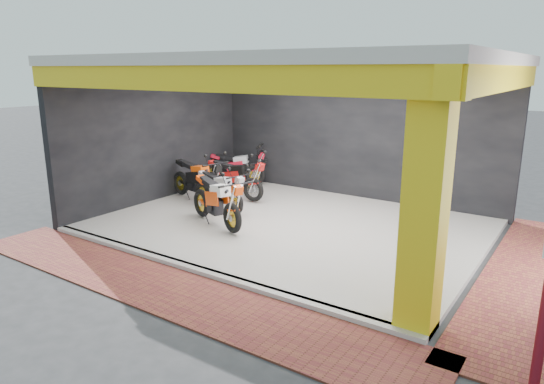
{
  "coord_description": "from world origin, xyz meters",
  "views": [
    {
      "loc": [
        5.46,
        -6.76,
        3.45
      ],
      "look_at": [
        -0.15,
        1.51,
        0.9
      ],
      "focal_mm": 32.0,
      "sensor_mm": 36.0,
      "label": 1
    }
  ],
  "objects": [
    {
      "name": "showroom_floor",
      "position": [
        0.0,
        2.0,
        0.05
      ],
      "size": [
        8.0,
        6.0,
        0.1
      ],
      "primitive_type": "cube",
      "color": "silver",
      "rests_on": "ground"
    },
    {
      "name": "header_beam_front",
      "position": [
        0.0,
        -1.0,
        3.3
      ],
      "size": [
        8.4,
        0.3,
        0.4
      ],
      "primitive_type": "cube",
      "color": "gold",
      "rests_on": "corner_column"
    },
    {
      "name": "back_wall",
      "position": [
        0.0,
        5.1,
        1.75
      ],
      "size": [
        8.2,
        0.2,
        3.5
      ],
      "primitive_type": "cube",
      "color": "black",
      "rests_on": "ground"
    },
    {
      "name": "header_beam_right",
      "position": [
        4.0,
        2.0,
        3.3
      ],
      "size": [
        0.3,
        6.4,
        0.4
      ],
      "primitive_type": "cube",
      "color": "gold",
      "rests_on": "corner_column"
    },
    {
      "name": "paver_front",
      "position": [
        0.0,
        -1.8,
        0.01
      ],
      "size": [
        9.0,
        1.4,
        0.03
      ],
      "primitive_type": "cube",
      "color": "brown",
      "rests_on": "ground"
    },
    {
      "name": "moto_row_b",
      "position": [
        -1.71,
        2.95,
        0.74
      ],
      "size": [
        2.09,
        0.8,
        1.27
      ],
      "primitive_type": null,
      "rotation": [
        0.0,
        0.0,
        0.02
      ],
      "color": "red",
      "rests_on": "showroom_floor"
    },
    {
      "name": "showroom_ceiling",
      "position": [
        0.0,
        2.0,
        3.6
      ],
      "size": [
        8.4,
        6.4,
        0.2
      ],
      "primitive_type": "cube",
      "color": "beige",
      "rests_on": "corner_column"
    },
    {
      "name": "left_wall",
      "position": [
        -4.1,
        2.0,
        1.75
      ],
      "size": [
        0.2,
        6.2,
        3.5
      ],
      "primitive_type": "cube",
      "color": "black",
      "rests_on": "ground"
    },
    {
      "name": "corner_column",
      "position": [
        3.75,
        -0.75,
        1.75
      ],
      "size": [
        0.5,
        0.5,
        3.5
      ],
      "primitive_type": "cube",
      "color": "gold",
      "rests_on": "ground"
    },
    {
      "name": "moto_hero",
      "position": [
        -0.61,
        0.72,
        0.76
      ],
      "size": [
        2.3,
        1.52,
        1.32
      ],
      "primitive_type": null,
      "rotation": [
        0.0,
        0.0,
        -0.37
      ],
      "color": "#EC4209",
      "rests_on": "showroom_floor"
    },
    {
      "name": "ground",
      "position": [
        0.0,
        0.0,
        0.0
      ],
      "size": [
        80.0,
        80.0,
        0.0
      ],
      "primitive_type": "plane",
      "color": "#2D2D30",
      "rests_on": "ground"
    },
    {
      "name": "paver_right",
      "position": [
        4.8,
        2.0,
        0.01
      ],
      "size": [
        1.4,
        7.0,
        0.03
      ],
      "primitive_type": "cube",
      "color": "brown",
      "rests_on": "ground"
    },
    {
      "name": "moto_row_a",
      "position": [
        -1.39,
        1.78,
        0.68
      ],
      "size": [
        2.01,
        1.07,
        1.16
      ],
      "primitive_type": null,
      "rotation": [
        0.0,
        0.0,
        -0.2
      ],
      "color": "#9C9FA3",
      "rests_on": "showroom_floor"
    },
    {
      "name": "moto_row_d",
      "position": [
        -2.83,
        4.5,
        0.68
      ],
      "size": [
        2.01,
        1.43,
        1.15
      ],
      "primitive_type": null,
      "rotation": [
        0.0,
        0.0,
        0.43
      ],
      "color": "black",
      "rests_on": "showroom_floor"
    },
    {
      "name": "moto_row_e",
      "position": [
        -2.77,
        4.5,
        0.7
      ],
      "size": [
        2.07,
        1.49,
        1.19
      ],
      "primitive_type": null,
      "rotation": [
        0.0,
        0.0,
        0.44
      ],
      "color": "#B21225",
      "rests_on": "showroom_floor"
    },
    {
      "name": "floor_kerb",
      "position": [
        0.0,
        -1.02,
        0.05
      ],
      "size": [
        8.0,
        0.2,
        0.1
      ],
      "primitive_type": "cube",
      "color": "silver",
      "rests_on": "ground"
    },
    {
      "name": "moto_row_c",
      "position": [
        -2.4,
        2.14,
        0.75
      ],
      "size": [
        2.26,
        1.21,
        1.31
      ],
      "primitive_type": null,
      "rotation": [
        0.0,
        0.0,
        -0.2
      ],
      "color": "black",
      "rests_on": "showroom_floor"
    }
  ]
}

